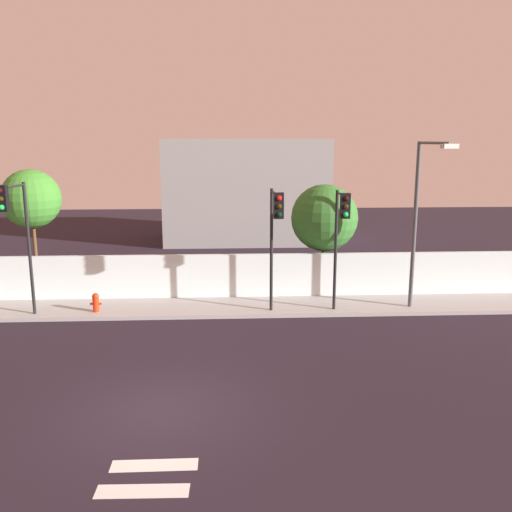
# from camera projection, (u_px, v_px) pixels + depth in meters

# --- Properties ---
(ground_plane) EXTENTS (80.00, 80.00, 0.00)m
(ground_plane) POSITION_uv_depth(u_px,v_px,m) (161.00, 410.00, 13.77)
(ground_plane) COLOR black
(sidewalk) EXTENTS (36.00, 2.40, 0.15)m
(sidewalk) POSITION_uv_depth(u_px,v_px,m) (185.00, 308.00, 21.76)
(sidewalk) COLOR #A0A0A0
(sidewalk) RESTS_ON ground
(perimeter_wall) EXTENTS (36.00, 0.18, 1.80)m
(perimeter_wall) POSITION_uv_depth(u_px,v_px,m) (187.00, 276.00, 22.82)
(perimeter_wall) COLOR silver
(perimeter_wall) RESTS_ON sidewalk
(traffic_light_left) EXTENTS (0.35, 1.43, 4.60)m
(traffic_light_left) POSITION_uv_depth(u_px,v_px,m) (341.00, 226.00, 20.06)
(traffic_light_left) COLOR black
(traffic_light_left) RESTS_ON sidewalk
(traffic_light_center) EXTENTS (0.35, 1.83, 4.67)m
(traffic_light_center) POSITION_uv_depth(u_px,v_px,m) (275.00, 225.00, 19.73)
(traffic_light_center) COLOR black
(traffic_light_center) RESTS_ON sidewalk
(traffic_light_right) EXTENTS (0.49, 1.60, 4.95)m
(traffic_light_right) POSITION_uv_depth(u_px,v_px,m) (16.00, 222.00, 19.38)
(traffic_light_right) COLOR black
(traffic_light_right) RESTS_ON sidewalk
(street_lamp_curbside) EXTENTS (0.86, 1.96, 6.37)m
(street_lamp_curbside) POSITION_uv_depth(u_px,v_px,m) (420.00, 211.00, 20.69)
(street_lamp_curbside) COLOR #4C4C51
(street_lamp_curbside) RESTS_ON sidewalk
(fire_hydrant) EXTENTS (0.44, 0.26, 0.73)m
(fire_hydrant) POSITION_uv_depth(u_px,v_px,m) (96.00, 302.00, 20.99)
(fire_hydrant) COLOR red
(fire_hydrant) RESTS_ON sidewalk
(roadside_tree_midleft) EXTENTS (2.42, 2.42, 5.40)m
(roadside_tree_midleft) POSITION_uv_depth(u_px,v_px,m) (31.00, 199.00, 22.68)
(roadside_tree_midleft) COLOR brown
(roadside_tree_midleft) RESTS_ON ground
(roadside_tree_midright) EXTENTS (2.85, 2.85, 4.74)m
(roadside_tree_midright) POSITION_uv_depth(u_px,v_px,m) (324.00, 218.00, 23.46)
(roadside_tree_midright) COLOR brown
(roadside_tree_midright) RESTS_ON ground
(low_building_distant) EXTENTS (10.37, 6.00, 6.59)m
(low_building_distant) POSITION_uv_depth(u_px,v_px,m) (246.00, 190.00, 36.16)
(low_building_distant) COLOR gray
(low_building_distant) RESTS_ON ground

